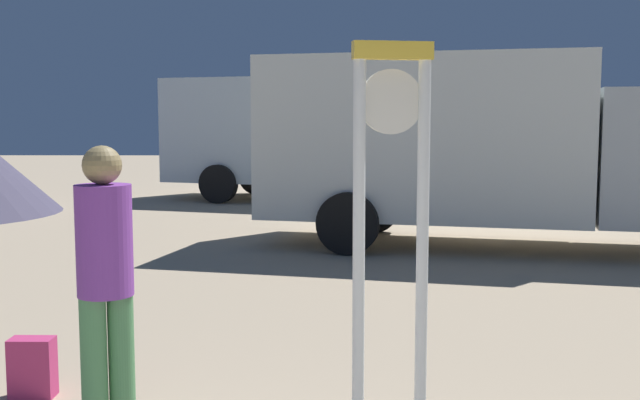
# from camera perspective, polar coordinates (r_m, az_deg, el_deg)

# --- Properties ---
(standing_clock) EXTENTS (0.46, 0.16, 2.35)m
(standing_clock) POSITION_cam_1_polar(r_m,az_deg,el_deg) (4.32, 5.38, -0.59)
(standing_clock) COLOR white
(standing_clock) RESTS_ON ground_plane
(person_near_clock) EXTENTS (0.34, 0.34, 1.77)m
(person_near_clock) POSITION_cam_1_polar(r_m,az_deg,el_deg) (4.78, -15.90, -5.39)
(person_near_clock) COLOR #4F8C56
(person_near_clock) RESTS_ON ground_plane
(backpack) EXTENTS (0.30, 0.20, 0.42)m
(backpack) POSITION_cam_1_polar(r_m,az_deg,el_deg) (5.72, -20.86, -11.76)
(backpack) COLOR #C5356B
(backpack) RESTS_ON ground_plane
(box_truck_near) EXTENTS (7.15, 3.80, 2.86)m
(box_truck_near) POSITION_cam_1_polar(r_m,az_deg,el_deg) (11.61, 11.38, 4.23)
(box_truck_near) COLOR silver
(box_truck_near) RESTS_ON ground_plane
(box_truck_far) EXTENTS (7.32, 4.32, 2.91)m
(box_truck_far) POSITION_cam_1_polar(r_m,az_deg,el_deg) (18.10, -1.48, 4.99)
(box_truck_far) COLOR silver
(box_truck_far) RESTS_ON ground_plane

